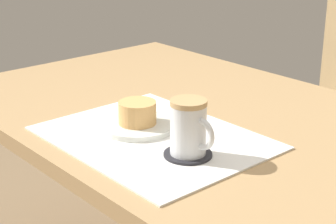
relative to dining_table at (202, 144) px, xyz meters
The scene contains 6 objects.
dining_table is the anchor object (origin of this frame).
placemat 0.20m from the dining_table, 79.47° to the right, with size 0.46×0.36×0.00m, color white.
pastry_plate 0.19m from the dining_table, 99.01° to the right, with size 0.16×0.16×0.01m, color silver.
pastry 0.21m from the dining_table, 99.01° to the right, with size 0.08×0.08×0.05m, color #E0A860.
coffee_coaster 0.25m from the dining_table, 51.39° to the right, with size 0.10×0.10×0.01m, color #232328.
coffee_mug 0.28m from the dining_table, 50.88° to the right, with size 0.10×0.07×0.11m.
Camera 1 is at (0.88, -0.88, 1.18)m, focal length 60.00 mm.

